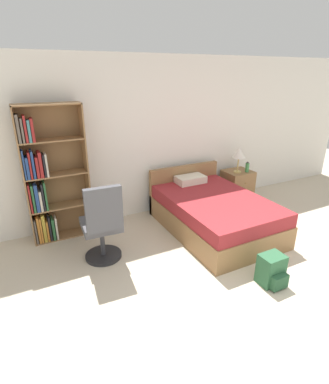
{
  "coord_description": "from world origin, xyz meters",
  "views": [
    {
      "loc": [
        -2.12,
        -1.3,
        2.32
      ],
      "look_at": [
        -0.45,
        1.98,
        0.85
      ],
      "focal_mm": 28.0,
      "sensor_mm": 36.0,
      "label": 1
    }
  ],
  "objects_px": {
    "table_lamp": "(239,154)",
    "water_bottle": "(247,167)",
    "office_chair": "(103,226)",
    "nightstand": "(237,186)",
    "bed": "(212,212)",
    "bookshelf": "(48,180)",
    "backpack_green": "(272,270)"
  },
  "relations": [
    {
      "from": "table_lamp",
      "to": "water_bottle",
      "type": "distance_m",
      "value": 0.32
    },
    {
      "from": "office_chair",
      "to": "nightstand",
      "type": "distance_m",
      "value": 3.01
    },
    {
      "from": "office_chair",
      "to": "table_lamp",
      "type": "relative_size",
      "value": 2.41
    },
    {
      "from": "water_bottle",
      "to": "table_lamp",
      "type": "bearing_deg",
      "value": 157.82
    },
    {
      "from": "bed",
      "to": "water_bottle",
      "type": "height_order",
      "value": "bed"
    },
    {
      "from": "bed",
      "to": "office_chair",
      "type": "relative_size",
      "value": 1.79
    },
    {
      "from": "bookshelf",
      "to": "backpack_green",
      "type": "bearing_deg",
      "value": -47.16
    },
    {
      "from": "nightstand",
      "to": "backpack_green",
      "type": "bearing_deg",
      "value": -120.25
    },
    {
      "from": "nightstand",
      "to": "backpack_green",
      "type": "height_order",
      "value": "nightstand"
    },
    {
      "from": "office_chair",
      "to": "nightstand",
      "type": "bearing_deg",
      "value": 16.39
    },
    {
      "from": "nightstand",
      "to": "table_lamp",
      "type": "height_order",
      "value": "table_lamp"
    },
    {
      "from": "water_bottle",
      "to": "backpack_green",
      "type": "distance_m",
      "value": 2.52
    },
    {
      "from": "bookshelf",
      "to": "table_lamp",
      "type": "height_order",
      "value": "bookshelf"
    },
    {
      "from": "office_chair",
      "to": "water_bottle",
      "type": "bearing_deg",
      "value": 13.83
    },
    {
      "from": "bed",
      "to": "water_bottle",
      "type": "distance_m",
      "value": 1.41
    },
    {
      "from": "water_bottle",
      "to": "backpack_green",
      "type": "bearing_deg",
      "value": -123.65
    },
    {
      "from": "table_lamp",
      "to": "water_bottle",
      "type": "height_order",
      "value": "table_lamp"
    },
    {
      "from": "bed",
      "to": "backpack_green",
      "type": "distance_m",
      "value": 1.44
    },
    {
      "from": "bed",
      "to": "water_bottle",
      "type": "bearing_deg",
      "value": 27.52
    },
    {
      "from": "bookshelf",
      "to": "office_chair",
      "type": "xyz_separation_m",
      "value": [
        0.49,
        -0.94,
        -0.39
      ]
    },
    {
      "from": "bookshelf",
      "to": "water_bottle",
      "type": "bearing_deg",
      "value": -3.39
    },
    {
      "from": "table_lamp",
      "to": "bookshelf",
      "type": "bearing_deg",
      "value": 177.63
    },
    {
      "from": "table_lamp",
      "to": "backpack_green",
      "type": "xyz_separation_m",
      "value": [
        -1.2,
        -2.13,
        -0.77
      ]
    },
    {
      "from": "table_lamp",
      "to": "nightstand",
      "type": "bearing_deg",
      "value": 34.3
    },
    {
      "from": "nightstand",
      "to": "water_bottle",
      "type": "distance_m",
      "value": 0.41
    },
    {
      "from": "office_chair",
      "to": "backpack_green",
      "type": "height_order",
      "value": "office_chair"
    },
    {
      "from": "office_chair",
      "to": "bed",
      "type": "bearing_deg",
      "value": 3.44
    },
    {
      "from": "bookshelf",
      "to": "water_bottle",
      "type": "xyz_separation_m",
      "value": [
        3.47,
        -0.21,
        -0.23
      ]
    },
    {
      "from": "backpack_green",
      "to": "nightstand",
      "type": "bearing_deg",
      "value": 59.75
    },
    {
      "from": "bed",
      "to": "table_lamp",
      "type": "xyz_separation_m",
      "value": [
        1.04,
        0.7,
        0.66
      ]
    },
    {
      "from": "water_bottle",
      "to": "nightstand",
      "type": "bearing_deg",
      "value": 132.72
    },
    {
      "from": "bookshelf",
      "to": "office_chair",
      "type": "distance_m",
      "value": 1.13
    }
  ]
}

